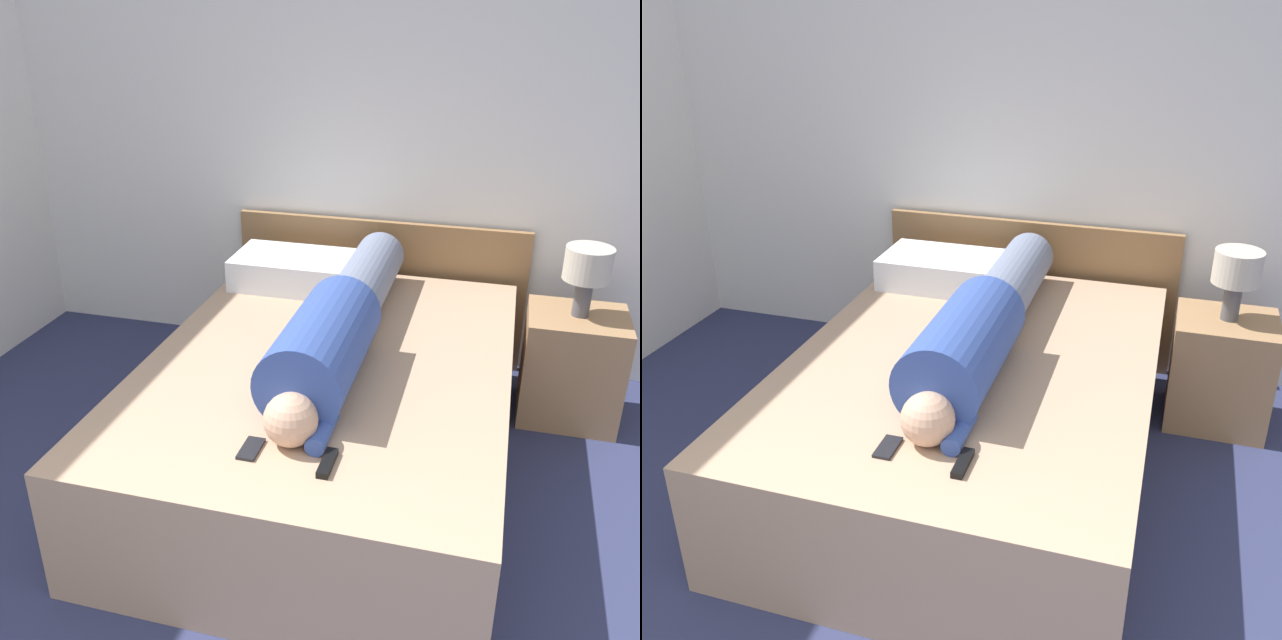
# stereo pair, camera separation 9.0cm
# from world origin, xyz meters

# --- Properties ---
(wall_back) EXTENTS (5.63, 0.06, 2.60)m
(wall_back) POSITION_xyz_m (0.00, 3.57, 1.30)
(wall_back) COLOR white
(wall_back) RESTS_ON ground_plane
(bed) EXTENTS (1.52, 2.10, 0.54)m
(bed) POSITION_xyz_m (-0.07, 2.37, 0.27)
(bed) COLOR tan
(bed) RESTS_ON ground_plane
(headboard) EXTENTS (1.64, 0.04, 0.82)m
(headboard) POSITION_xyz_m (-0.07, 3.50, 0.41)
(headboard) COLOR olive
(headboard) RESTS_ON ground_plane
(nightstand) EXTENTS (0.47, 0.41, 0.56)m
(nightstand) POSITION_xyz_m (0.99, 3.08, 0.28)
(nightstand) COLOR #A37A51
(nightstand) RESTS_ON ground_plane
(table_lamp) EXTENTS (0.22, 0.22, 0.34)m
(table_lamp) POSITION_xyz_m (0.99, 3.08, 0.80)
(table_lamp) COLOR #4C4C51
(table_lamp) RESTS_ON nightstand
(person_lying) EXTENTS (0.33, 1.75, 0.33)m
(person_lying) POSITION_xyz_m (-0.04, 2.43, 0.69)
(person_lying) COLOR tan
(person_lying) RESTS_ON bed
(pillow_near_headboard) EXTENTS (0.64, 0.40, 0.16)m
(pillow_near_headboard) POSITION_xyz_m (-0.46, 3.13, 0.63)
(pillow_near_headboard) COLOR white
(pillow_near_headboard) RESTS_ON bed
(tv_remote) EXTENTS (0.04, 0.15, 0.02)m
(tv_remote) POSITION_xyz_m (0.11, 1.63, 0.56)
(tv_remote) COLOR black
(tv_remote) RESTS_ON bed
(cell_phone) EXTENTS (0.06, 0.13, 0.01)m
(cell_phone) POSITION_xyz_m (-0.16, 1.65, 0.55)
(cell_phone) COLOR black
(cell_phone) RESTS_ON bed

